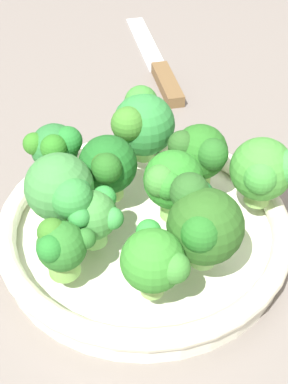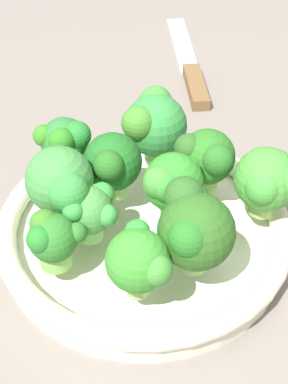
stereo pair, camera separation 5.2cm
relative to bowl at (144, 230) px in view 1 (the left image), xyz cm
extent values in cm
cube|color=slate|center=(2.03, -3.11, -3.06)|extent=(130.00, 130.00, 2.50)
cylinder|color=silver|center=(0.00, 0.00, -1.01)|extent=(26.38, 26.38, 1.60)
torus|color=silver|center=(0.00, 0.00, 0.76)|extent=(27.48, 27.48, 1.95)
cylinder|color=#81BE56|center=(1.60, 9.14, 2.58)|extent=(2.67, 2.67, 1.68)
sphere|color=#296D25|center=(1.60, 9.14, 4.75)|extent=(4.12, 4.12, 4.12)
sphere|color=#357122|center=(2.90, 9.12, 5.83)|extent=(2.40, 2.40, 2.40)
sphere|color=#296825|center=(0.68, 7.71, 5.14)|extent=(1.74, 1.74, 1.74)
sphere|color=#227326|center=(1.81, 10.40, 5.60)|extent=(2.25, 2.25, 2.25)
cylinder|color=#9CCD69|center=(10.19, -0.19, 2.85)|extent=(2.48, 2.48, 2.23)
sphere|color=#286D30|center=(10.19, -0.19, 5.47)|extent=(4.64, 4.64, 4.64)
sphere|color=#29741E|center=(9.17, 1.02, 6.63)|extent=(2.49, 2.49, 2.49)
sphere|color=#227429|center=(8.90, -0.71, 6.45)|extent=(2.78, 2.78, 2.78)
sphere|color=#2F751F|center=(11.35, 1.25, 6.36)|extent=(2.15, 2.15, 2.15)
cylinder|color=#94CD62|center=(5.52, 4.84, 3.03)|extent=(2.12, 2.12, 2.59)
sphere|color=#3C833D|center=(5.52, 4.84, 6.28)|extent=(6.01, 6.01, 6.01)
sphere|color=#3E913F|center=(3.45, 5.77, 6.97)|extent=(2.70, 2.70, 2.70)
sphere|color=#318638|center=(3.36, 5.82, 6.76)|extent=(3.57, 3.57, 3.57)
sphere|color=green|center=(3.56, 5.06, 6.87)|extent=(2.62, 2.62, 2.62)
cylinder|color=#86BE64|center=(-7.11, 2.02, 2.77)|extent=(2.21, 2.21, 2.06)
sphere|color=#295B1D|center=(-7.11, 2.02, 5.86)|extent=(6.34, 6.34, 6.34)
sphere|color=#285B22|center=(-4.90, 0.80, 7.58)|extent=(3.30, 3.30, 3.30)
sphere|color=#226820|center=(-7.55, 3.79, 6.88)|extent=(3.23, 3.23, 3.23)
sphere|color=#1F682A|center=(-5.26, 0.55, 6.86)|extent=(3.46, 3.46, 3.46)
cylinder|color=#93D76E|center=(4.88, -7.67, 2.69)|extent=(2.19, 2.19, 1.90)
sphere|color=#2E8138|center=(4.88, -7.67, 5.68)|extent=(6.27, 6.27, 6.27)
sphere|color=#3C7C28|center=(5.22, -5.41, 6.98)|extent=(3.36, 3.36, 3.36)
sphere|color=#398430|center=(6.10, -9.10, 7.13)|extent=(3.40, 3.40, 3.40)
cylinder|color=#95D665|center=(-2.06, -1.53, 3.00)|extent=(2.16, 2.16, 2.53)
sphere|color=#2C8327|center=(-2.06, -1.53, 5.99)|extent=(5.29, 5.29, 5.29)
sphere|color=#3C8231|center=(-1.83, 0.17, 6.98)|extent=(2.88, 2.88, 2.88)
sphere|color=#2F8129|center=(-2.59, 0.19, 6.89)|extent=(2.57, 2.57, 2.57)
sphere|color=#2C8B26|center=(-2.29, -3.08, 6.52)|extent=(2.51, 2.51, 2.51)
cylinder|color=#9ECF65|center=(4.46, -0.84, 2.69)|extent=(2.75, 2.75, 1.89)
sphere|color=#1B5E1F|center=(4.46, -0.84, 5.41)|extent=(5.48, 5.48, 5.48)
sphere|color=#235E1D|center=(3.29, 0.95, 6.67)|extent=(2.79, 2.79, 2.79)
sphere|color=#2D581B|center=(3.75, 0.68, 6.64)|extent=(2.33, 2.33, 2.33)
cylinder|color=#78B85D|center=(1.73, 4.98, 2.60)|extent=(2.34, 2.34, 1.72)
sphere|color=#3E853A|center=(1.73, 4.98, 4.86)|extent=(4.31, 4.31, 4.31)
sphere|color=green|center=(0.19, 4.62, 5.14)|extent=(1.92, 1.92, 1.92)
sphere|color=#308638|center=(2.18, 6.64, 5.96)|extent=(1.89, 1.89, 1.89)
sphere|color=green|center=(2.03, 3.22, 5.49)|extent=(2.17, 2.17, 2.17)
cylinder|color=#85B45B|center=(-7.84, -7.55, 2.71)|extent=(2.42, 2.42, 1.95)
sphere|color=#3F8C33|center=(-7.84, -7.55, 5.59)|extent=(5.83, 5.83, 5.83)
sphere|color=#3A8D3C|center=(-9.95, -7.96, 6.44)|extent=(3.11, 3.11, 3.11)
sphere|color=#3C8F35|center=(-8.39, -5.88, 6.11)|extent=(3.22, 3.22, 3.22)
cylinder|color=#92C95B|center=(-1.81, -7.04, 2.73)|extent=(2.42, 2.42, 1.97)
sphere|color=#276A20|center=(-1.81, -7.04, 5.43)|extent=(5.28, 5.28, 5.28)
sphere|color=#285820|center=(-0.54, -5.75, 6.56)|extent=(2.70, 2.70, 2.70)
sphere|color=#256121|center=(-3.47, -6.12, 6.44)|extent=(2.99, 2.99, 2.99)
cylinder|color=#96C866|center=(-5.23, 7.03, 2.74)|extent=(1.95, 1.95, 1.99)
sphere|color=#338429|center=(-5.23, 7.03, 5.39)|extent=(5.09, 5.09, 5.09)
sphere|color=#2C8D31|center=(-3.92, 5.51, 6.47)|extent=(2.06, 2.06, 2.06)
sphere|color=#337D32|center=(-4.18, 5.94, 5.92)|extent=(2.53, 2.53, 2.53)
sphere|color=#38822E|center=(-7.18, 7.14, 5.84)|extent=(2.50, 2.50, 2.50)
cube|color=silver|center=(21.89, -35.11, -1.61)|extent=(13.79, 13.93, 0.40)
cube|color=brown|center=(12.55, -25.64, -1.06)|extent=(8.31, 8.38, 1.50)
camera|label=1|loc=(-20.84, 32.99, 38.72)|focal=54.64mm
camera|label=2|loc=(-25.02, 29.94, 38.72)|focal=54.64mm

